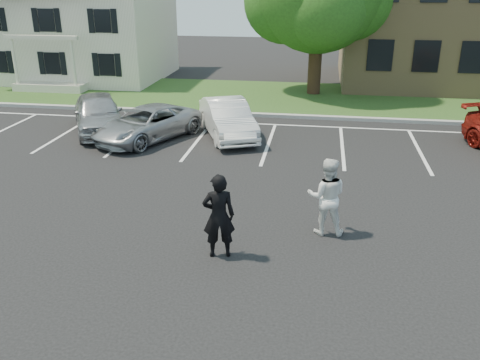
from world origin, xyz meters
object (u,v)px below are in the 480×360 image
object	(u,v)px
man_black_suit	(219,216)
car_silver_west	(98,113)
car_silver_minivan	(147,124)
car_white_sedan	(228,119)
house	(80,15)
man_white_shirt	(327,197)

from	to	relation	value
man_black_suit	car_silver_west	distance (m)	11.43
car_silver_west	car_silver_minivan	xyz separation A→B (m)	(2.32, -0.74, -0.14)
car_silver_minivan	car_white_sedan	distance (m)	3.18
house	car_silver_west	size ratio (longest dim) A/B	2.25
man_white_shirt	car_silver_west	xyz separation A→B (m)	(-9.26, 7.61, -0.20)
car_silver_minivan	car_white_sedan	size ratio (longest dim) A/B	1.04
house	car_white_sedan	world-z (taller)	house
house	car_silver_minivan	world-z (taller)	house
man_white_shirt	car_white_sedan	world-z (taller)	man_white_shirt
man_white_shirt	car_silver_minivan	distance (m)	9.77
man_black_suit	car_white_sedan	distance (m)	9.41
man_white_shirt	house	bearing A→B (deg)	-52.28
car_silver_west	man_black_suit	bearing A→B (deg)	-80.92
car_silver_west	house	bearing A→B (deg)	89.37
man_white_shirt	car_silver_minivan	size ratio (longest dim) A/B	0.43
man_black_suit	man_white_shirt	bearing A→B (deg)	-161.82
car_silver_minivan	car_white_sedan	bearing A→B (deg)	43.42
car_silver_west	car_white_sedan	xyz separation A→B (m)	(5.36, 0.16, -0.05)
man_black_suit	car_white_sedan	world-z (taller)	man_black_suit
man_white_shirt	car_silver_west	bearing A→B (deg)	-40.18
man_white_shirt	car_silver_west	world-z (taller)	man_white_shirt
car_silver_west	car_white_sedan	distance (m)	5.37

